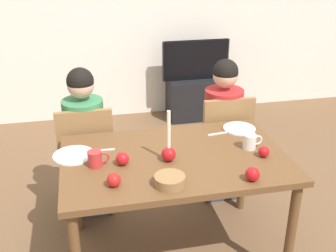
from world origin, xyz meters
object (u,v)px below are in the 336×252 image
Objects in this scene: bowl_walnuts at (170,180)px; dining_table at (175,168)px; tv at (196,60)px; candle_centerpiece at (169,151)px; chair_right at (223,140)px; plate_left at (74,155)px; chair_left at (87,154)px; tv_stand at (195,98)px; person_right_child at (222,132)px; apple_near_candle at (114,180)px; mug_right at (250,141)px; apple_far_edge at (122,159)px; apple_by_left_plate at (253,174)px; apple_by_right_mug at (264,152)px; person_left_child at (86,145)px; plate_right at (239,129)px; mug_left at (95,159)px.

dining_table is at bearing 72.08° from bowl_walnuts.
candle_centerpiece reaches higher than tv.
plate_left is (-1.16, -0.47, 0.24)m from chair_right.
tv is 2.40× the size of candle_centerpiece.
candle_centerpiece reaches higher than chair_left.
person_right_child is at bearing -98.35° from tv_stand.
person_right_child is at bearing 43.69° from apple_near_candle.
bowl_walnuts is at bearing -151.93° from mug_right.
chair_left is 1.41× the size of tv_stand.
person_right_child is at bearing 1.72° from chair_left.
mug_right is at bearing 28.07° from bowl_walnuts.
chair_left is 1.23m from mug_right.
apple_far_edge is at bearing -174.17° from dining_table.
chair_left is 3.49× the size of plate_left.
person_right_child reaches higher than candle_centerpiece.
apple_near_candle is 0.98× the size of apple_far_edge.
apple_far_edge is at bearing -115.51° from tv.
apple_by_left_plate reaches higher than apple_by_right_mug.
apple_far_edge is at bearing -30.70° from plate_left.
apple_by_right_mug is at bearing -71.84° from mug_right.
person_left_child is 14.26× the size of apple_by_left_plate.
dining_table is 6.11× the size of plate_right.
person_left_child is (-0.54, 0.64, -0.10)m from dining_table.
candle_centerpiece is 4.68× the size of apple_by_right_mug.
apple_by_right_mug is (1.08, -0.73, 0.27)m from chair_left.
mug_right is 0.13m from apple_by_right_mug.
tv is 2.49m from candle_centerpiece.
tv is 2.58m from plate_left.
mug_right is at bearing -30.10° from chair_left.
apple_by_right_mug is (0.59, -0.07, -0.03)m from candle_centerpiece.
apple_by_left_plate is 0.31m from apple_by_right_mug.
chair_right reaches higher than mug_left.
person_right_child is at bearing 56.04° from bowl_walnuts.
mug_left reaches higher than apple_by_left_plate.
mug_right is 1.64× the size of apple_near_candle.
person_left_child is at bearing 125.63° from candle_centerpiece.
apple_far_edge is (0.16, -0.02, -0.01)m from mug_left.
candle_centerpiece is 4.07× the size of apple_far_edge.
person_left_child is 6.80× the size of bowl_walnuts.
apple_far_edge is (0.21, -0.64, 0.28)m from chair_left.
tv_stand is at bearing 57.06° from plate_left.
plate_right is (1.08, -0.34, 0.19)m from person_left_child.
dining_table is at bearing -130.22° from person_right_child.
person_left_child reaches higher than plate_right.
tv is at bearing 80.96° from apple_by_left_plate.
chair_left is 0.87m from candle_centerpiece.
dining_table is 0.16m from candle_centerpiece.
person_right_child is at bearing 90.00° from chair_right.
chair_left reaches higher than apple_far_edge.
plate_right is at bearing 89.87° from apple_by_right_mug.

